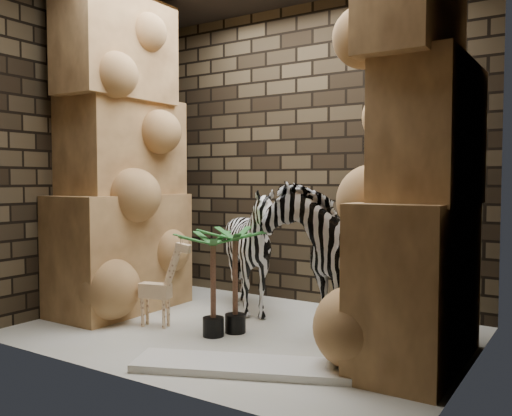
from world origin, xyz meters
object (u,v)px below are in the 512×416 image
Objects in this scene: zebra_left at (251,258)px; surfboard at (249,366)px; palm_front at (235,280)px; palm_back at (213,284)px; giraffe_toy at (155,281)px; zebra_right at (335,241)px.

zebra_left reaches higher than surfboard.
zebra_left is 0.60m from palm_front.
palm_front is 1.03× the size of palm_back.
palm_back is (0.58, 0.04, 0.03)m from giraffe_toy.
surfboard is at bearing -96.88° from zebra_right.
zebra_right reaches higher than palm_back.
palm_front reaches higher than palm_back.
zebra_right reaches higher than palm_front.
palm_front is 0.57× the size of surfboard.
zebra_right reaches higher than zebra_left.
giraffe_toy is 1.37m from surfboard.
palm_front is at bearing 107.74° from surfboard.
giraffe_toy is (-1.31, -0.76, -0.34)m from zebra_right.
zebra_right is at bearing 45.05° from palm_back.
zebra_right is 1.69× the size of palm_front.
palm_back is at bearing -116.66° from palm_front.
zebra_left is at bearing 99.56° from surfboard.
giraffe_toy is (-0.46, -0.77, -0.14)m from zebra_left.
zebra_right is 1.75× the size of palm_back.
zebra_left is 1.49× the size of giraffe_toy.
palm_back is at bearing -85.21° from zebra_left.
giraffe_toy is at bearing -153.52° from zebra_right.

